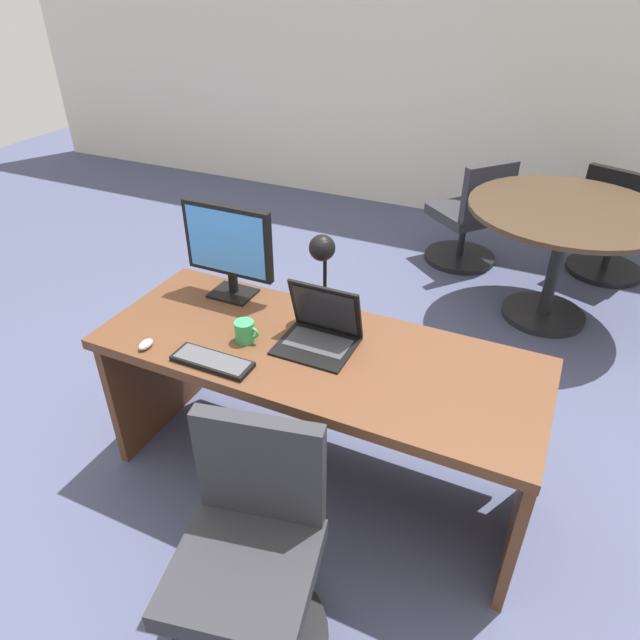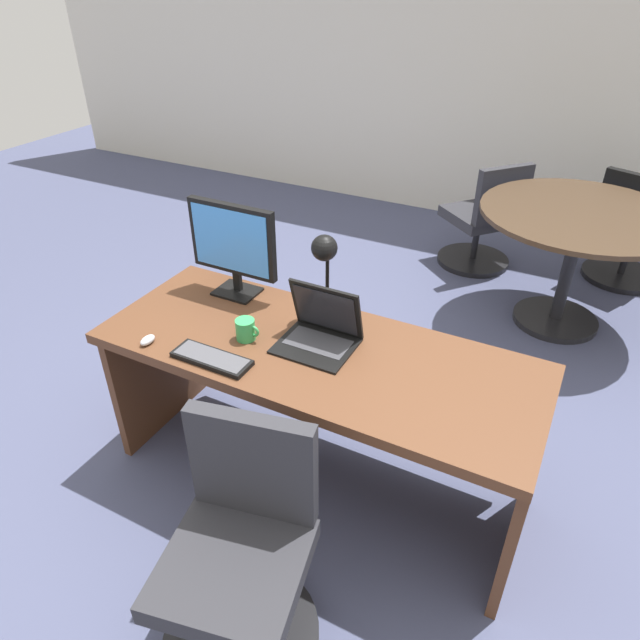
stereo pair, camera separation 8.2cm
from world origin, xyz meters
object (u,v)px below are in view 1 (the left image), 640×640
Objects in this scene: monitor at (228,245)px; keyboard at (212,361)px; mouse at (146,344)px; desk_lamp at (323,259)px; meeting_chair_far at (469,223)px; meeting_chair_near at (613,231)px; office_chair at (250,566)px; meeting_table at (562,236)px; desk at (321,380)px; laptop at (321,325)px; coffee_mug at (245,331)px.

monitor is 1.35× the size of keyboard.
mouse is 0.80m from desk_lamp.
meeting_chair_far is (0.45, 2.77, -0.42)m from keyboard.
monitor is 0.46m from desk_lamp.
meeting_chair_near is (1.21, 2.53, -0.67)m from desk_lamp.
meeting_table is (0.70, 2.67, 0.24)m from office_chair.
desk is 4.15× the size of monitor.
laptop is 2.97m from meeting_chair_near.
monitor is at bearing 162.94° from laptop.
meeting_chair_far is (0.13, 2.45, -0.48)m from laptop.
meeting_chair_near is at bearing 68.39° from meeting_table.
meeting_chair_far is (0.20, 2.28, -0.69)m from desk_lamp.
office_chair is (0.18, -0.97, -0.67)m from desk_lamp.
meeting_chair_near is at bearing 60.04° from mouse.
office_chair is (0.10, -0.78, -0.19)m from desk.
office_chair is 3.65m from meeting_chair_near.
mouse reaches higher than keyboard.
coffee_mug reaches higher than keyboard.
meeting_table is 1.42× the size of meeting_chair_near.
monitor reaches higher than office_chair.
meeting_chair_near is (1.13, 2.72, -0.19)m from desk.
monitor is at bearing 113.78° from keyboard.
monitor is at bearing 161.02° from desk.
coffee_mug is at bearing -124.27° from desk_lamp.
meeting_table is at bearing -111.61° from meeting_chair_near.
monitor reaches higher than desk.
laptop reaches higher than coffee_mug.
office_chair is at bearing -90.36° from meeting_chair_far.
desk is at bearing -92.78° from meeting_chair_far.
laptop is 0.28m from desk_lamp.
desk is at bearing 27.37° from mouse.
coffee_mug is 0.09× the size of meeting_table.
monitor reaches higher than meeting_table.
coffee_mug is (-0.29, -0.11, 0.24)m from desk.
keyboard is 0.38× the size of meeting_chair_near.
mouse is 3.54m from meeting_chair_near.
mouse is at bearing -152.63° from desk.
meeting_table is (1.43, 2.22, -0.16)m from mouse.
office_chair reaches higher than coffee_mug.
monitor is 0.59m from laptop.
mouse is 0.08× the size of office_chair.
desk is 17.12× the size of coffee_mug.
monitor is 1.13× the size of desk_lamp.
meeting_table reaches higher than desk.
meeting_chair_far reaches higher than desk.
meeting_chair_far reaches higher than mouse.
mouse is 0.40m from coffee_mug.
office_chair is (0.11, -0.80, -0.46)m from laptop.
meeting_chair_near is at bearing 64.44° from desk_lamp.
coffee_mug is at bearing -158.87° from desk.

